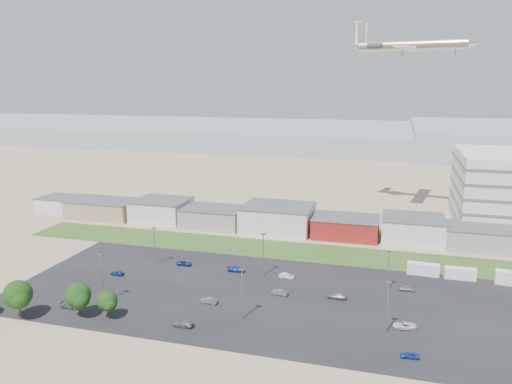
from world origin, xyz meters
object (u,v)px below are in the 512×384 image
(parked_car_4, at_px, (209,300))
(parked_car_12, at_px, (336,296))
(parked_car_2, at_px, (410,355))
(parked_car_7, at_px, (280,292))
(parked_car_11, at_px, (287,276))
(parked_car_3, at_px, (183,324))
(parked_car_6, at_px, (236,269))
(parked_car_10, at_px, (70,305))
(parked_car_0, at_px, (404,326))
(airliner, at_px, (412,45))
(parked_car_5, at_px, (117,273))
(parked_car_8, at_px, (407,289))
(parked_car_9, at_px, (184,263))
(box_trailer_a, at_px, (423,269))

(parked_car_4, bearing_deg, parked_car_12, 114.15)
(parked_car_2, distance_m, parked_car_4, 43.14)
(parked_car_7, xyz_separation_m, parked_car_11, (-0.63, 10.11, -0.02))
(parked_car_7, bearing_deg, parked_car_2, 62.31)
(parked_car_3, relative_size, parked_car_6, 0.95)
(parked_car_4, height_order, parked_car_10, parked_car_4)
(parked_car_0, xyz_separation_m, parked_car_4, (-40.84, 0.33, 0.03))
(parked_car_0, bearing_deg, airliner, 172.61)
(parked_car_5, bearing_deg, parked_car_8, 104.38)
(parked_car_4, relative_size, parked_car_8, 1.13)
(parked_car_9, bearing_deg, parked_car_12, -103.39)
(parked_car_3, distance_m, parked_car_7, 24.76)
(parked_car_4, bearing_deg, airliner, 158.93)
(parked_car_8, xyz_separation_m, parked_car_12, (-15.19, -8.68, 0.03))
(box_trailer_a, height_order, parked_car_9, box_trailer_a)
(parked_car_8, bearing_deg, parked_car_7, 103.77)
(parked_car_2, relative_size, parked_car_8, 0.91)
(parked_car_6, xyz_separation_m, parked_car_8, (41.64, -0.78, -0.04))
(parked_car_4, bearing_deg, parked_car_0, 92.99)
(parked_car_2, height_order, parked_car_10, parked_car_10)
(parked_car_2, height_order, parked_car_11, parked_car_11)
(box_trailer_a, distance_m, parked_car_6, 46.84)
(parked_car_0, bearing_deg, parked_car_9, -117.93)
(parked_car_8, bearing_deg, parked_car_6, 82.54)
(parked_car_2, bearing_deg, parked_car_9, -122.38)
(parked_car_4, xyz_separation_m, parked_car_6, (-0.03, 19.45, -0.01))
(airliner, height_order, parked_car_0, airliner)
(parked_car_2, xyz_separation_m, parked_car_10, (-69.37, 0.99, 0.09))
(box_trailer_a, xyz_separation_m, parked_car_10, (-73.23, -40.50, -0.81))
(airliner, distance_m, parked_car_7, 102.47)
(parked_car_6, height_order, parked_car_10, parked_car_6)
(parked_car_10, relative_size, parked_car_12, 1.02)
(box_trailer_a, height_order, parked_car_4, box_trailer_a)
(parked_car_8, bearing_deg, parked_car_0, 171.28)
(parked_car_3, relative_size, parked_car_7, 1.09)
(parked_car_10, height_order, parked_car_11, parked_car_10)
(parked_car_3, distance_m, parked_car_10, 26.72)
(parked_car_2, relative_size, parked_car_6, 0.73)
(parked_car_6, distance_m, parked_car_9, 14.63)
(parked_car_3, bearing_deg, parked_car_11, 156.02)
(airliner, xyz_separation_m, parked_car_2, (1.47, -99.31, -58.89))
(parked_car_6, bearing_deg, airliner, -34.84)
(parked_car_11, bearing_deg, parked_car_3, 158.29)
(box_trailer_a, distance_m, parked_car_7, 38.52)
(parked_car_2, height_order, parked_car_4, parked_car_4)
(parked_car_8, distance_m, parked_car_10, 75.08)
(parked_car_4, xyz_separation_m, parked_car_5, (-27.88, 8.98, -0.06))
(parked_car_4, relative_size, parked_car_6, 0.90)
(parked_car_6, relative_size, parked_car_12, 1.03)
(airliner, bearing_deg, parked_car_4, -104.85)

